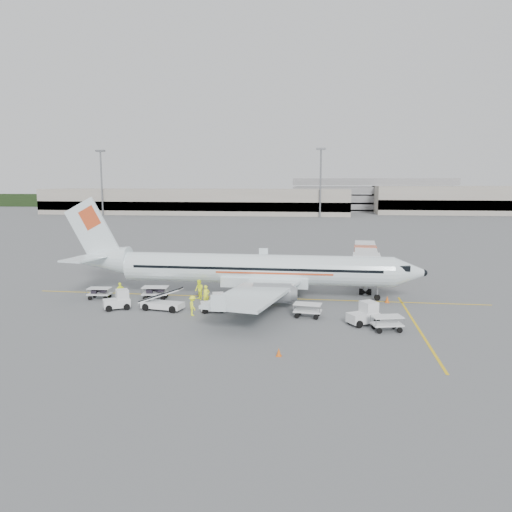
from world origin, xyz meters
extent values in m
plane|color=#56595B|center=(0.00, 0.00, 0.00)|extent=(360.00, 360.00, 0.00)
cube|color=yellow|center=(0.00, 0.00, 0.01)|extent=(44.00, 0.20, 0.01)
cube|color=yellow|center=(14.00, -8.00, 0.01)|extent=(0.20, 20.00, 0.01)
cone|color=#E15D12|center=(12.64, -0.27, 0.33)|extent=(0.40, 0.40, 0.66)
cone|color=#E15D12|center=(3.87, 12.77, 0.34)|extent=(0.41, 0.41, 0.67)
cone|color=#E15D12|center=(4.01, -16.15, 0.28)|extent=(0.34, 0.34, 0.56)
imported|color=#E9F725|center=(-3.77, -3.66, 0.93)|extent=(0.79, 0.80, 1.86)
imported|color=#E9F725|center=(-4.99, -1.50, 0.96)|extent=(1.15, 1.18, 1.91)
imported|color=#E9F725|center=(-4.08, -7.24, 0.85)|extent=(1.10, 1.27, 1.70)
imported|color=#E9F725|center=(-12.28, -2.89, 0.87)|extent=(1.04, 0.99, 1.73)
camera|label=1|loc=(6.80, -46.79, 10.99)|focal=35.00mm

